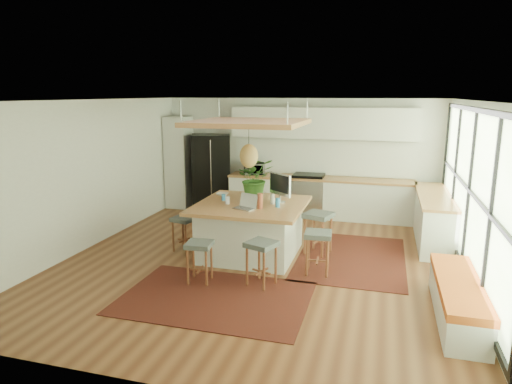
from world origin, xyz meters
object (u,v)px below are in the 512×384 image
(fridge, at_px, (211,172))
(stool_left_side, at_px, (184,232))
(laptop, at_px, (245,202))
(stool_near_left, at_px, (200,260))
(stool_near_right, at_px, (261,262))
(island, at_px, (251,229))
(stool_right_front, at_px, (318,252))
(monitor, at_px, (280,188))
(microwave, at_px, (254,167))
(stool_right_back, at_px, (318,234))
(island_plant, at_px, (255,182))

(fridge, xyz_separation_m, stool_left_side, (0.65, -3.03, -0.57))
(laptop, bearing_deg, stool_near_left, -92.39)
(stool_near_right, relative_size, stool_left_side, 1.07)
(island, bearing_deg, stool_right_front, -23.74)
(stool_near_left, relative_size, monitor, 1.12)
(fridge, height_order, laptop, fridge)
(island, distance_m, stool_right_front, 1.38)
(stool_near_left, bearing_deg, stool_right_front, 26.36)
(stool_right_front, distance_m, stool_left_side, 2.52)
(stool_right_front, bearing_deg, stool_left_side, 170.54)
(fridge, distance_m, stool_right_front, 4.69)
(stool_near_left, xyz_separation_m, microwave, (-0.36, 4.21, 0.74))
(stool_right_back, height_order, island_plant, island_plant)
(stool_near_right, height_order, laptop, laptop)
(island, height_order, laptop, laptop)
(laptop, bearing_deg, island_plant, 113.90)
(fridge, xyz_separation_m, monitor, (2.33, -2.66, 0.26))
(fridge, relative_size, laptop, 5.01)
(microwave, bearing_deg, stool_left_side, -119.20)
(stool_left_side, height_order, microwave, microwave)
(stool_left_side, relative_size, microwave, 1.29)
(island, relative_size, laptop, 5.04)
(stool_right_front, distance_m, monitor, 1.40)
(stool_right_back, height_order, microwave, microwave)
(fridge, bearing_deg, island_plant, -73.17)
(island, relative_size, island_plant, 2.54)
(monitor, height_order, island_plant, island_plant)
(stool_near_right, xyz_separation_m, island_plant, (-0.58, 1.70, 0.86))
(stool_near_right, xyz_separation_m, monitor, (-0.06, 1.46, 0.83))
(stool_near_right, bearing_deg, stool_near_left, -170.50)
(stool_left_side, bearing_deg, microwave, 81.29)
(stool_near_left, xyz_separation_m, stool_right_front, (1.66, 0.82, 0.00))
(fridge, relative_size, island_plant, 2.52)
(stool_near_left, height_order, stool_near_right, stool_near_right)
(fridge, xyz_separation_m, stool_near_right, (2.40, -4.11, -0.57))
(island, bearing_deg, stool_near_left, -106.14)
(laptop, distance_m, microwave, 3.31)
(fridge, bearing_deg, stool_near_right, -79.86)
(stool_right_back, relative_size, monitor, 1.33)
(laptop, relative_size, island_plant, 0.50)
(stool_right_front, xyz_separation_m, stool_left_side, (-2.48, 0.41, 0.00))
(stool_right_front, xyz_separation_m, microwave, (-2.03, 3.39, 0.74))
(stool_right_back, height_order, stool_left_side, stool_right_back)
(laptop, distance_m, monitor, 0.78)
(stool_near_left, relative_size, stool_near_right, 0.93)
(stool_near_right, bearing_deg, stool_right_front, 42.19)
(island, xyz_separation_m, stool_near_right, (0.52, -1.22, -0.11))
(stool_near_left, distance_m, stool_near_right, 0.94)
(island, bearing_deg, island_plant, 97.00)
(fridge, height_order, stool_right_back, fridge)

